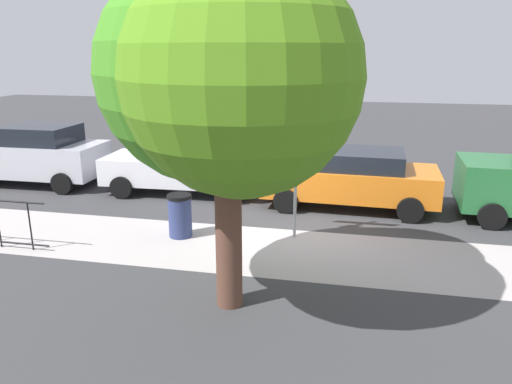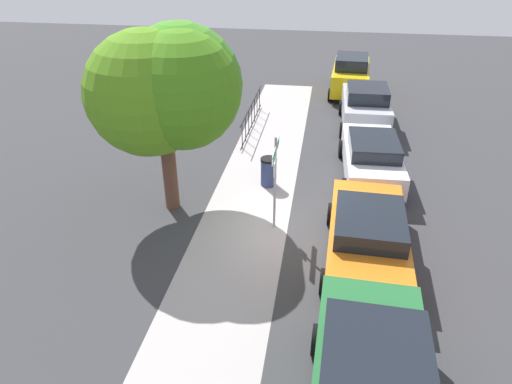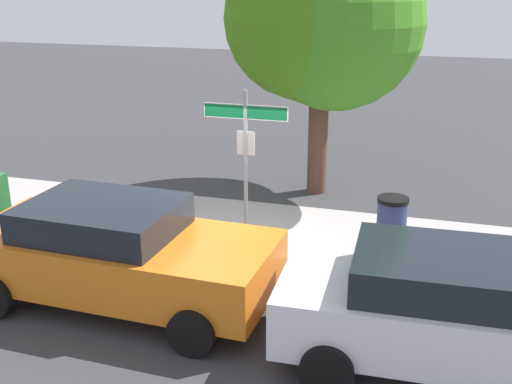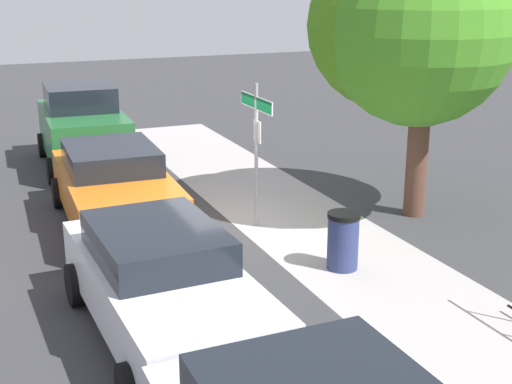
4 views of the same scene
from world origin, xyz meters
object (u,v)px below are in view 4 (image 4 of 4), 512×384
at_px(shade_tree, 417,31).
at_px(car_orange, 114,185).
at_px(street_sign, 256,129).
at_px(car_white, 163,282).
at_px(trash_bin, 343,241).
at_px(car_green, 83,127).

bearing_deg(shade_tree, car_orange, -108.62).
distance_m(street_sign, car_orange, 3.01).
bearing_deg(car_white, shade_tree, 114.29).
distance_m(car_orange, trash_bin, 4.79).
bearing_deg(car_white, street_sign, 139.30).
relative_size(street_sign, car_white, 0.61).
relative_size(shade_tree, trash_bin, 5.60).
height_order(car_green, car_orange, car_green).
xyz_separation_m(street_sign, trash_bin, (2.52, 0.50, -1.45)).
bearing_deg(car_green, car_white, -1.18).
bearing_deg(trash_bin, street_sign, -168.83).
relative_size(car_green, car_orange, 0.93).
distance_m(car_white, trash_bin, 3.58).
height_order(street_sign, trash_bin, street_sign).
relative_size(street_sign, car_orange, 0.61).
xyz_separation_m(car_green, car_white, (9.59, -0.59, -0.23)).
height_order(street_sign, car_orange, street_sign).
xyz_separation_m(shade_tree, car_green, (-6.66, -5.33, -2.69)).
height_order(shade_tree, car_orange, shade_tree).
height_order(shade_tree, car_green, shade_tree).
bearing_deg(car_green, trash_bin, 20.60).
distance_m(car_green, car_white, 9.61).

